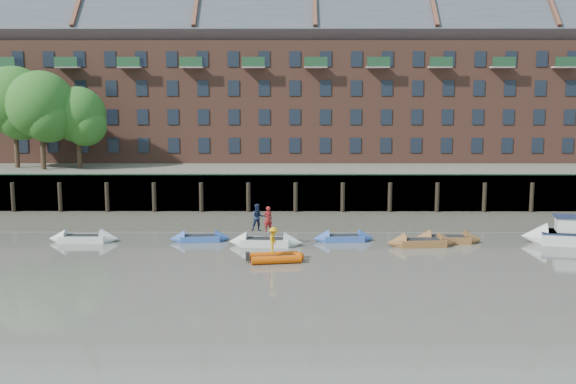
{
  "coord_description": "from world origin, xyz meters",
  "views": [
    {
      "loc": [
        -2.43,
        -34.59,
        9.9
      ],
      "look_at": [
        -2.6,
        12.0,
        3.2
      ],
      "focal_mm": 42.0,
      "sensor_mm": 36.0,
      "label": 1
    }
  ],
  "objects_px": {
    "rowboat_4": "(344,238)",
    "person_rower_b": "(258,217)",
    "rowboat_0": "(84,238)",
    "rib_tender": "(277,258)",
    "rowboat_5": "(422,242)",
    "rowboat_6": "(447,239)",
    "rowboat_2": "(200,238)",
    "person_rower_a": "(268,219)",
    "person_rib_crew": "(273,240)",
    "motor_launch": "(562,235)",
    "rowboat_3": "(265,242)"
  },
  "relations": [
    {
      "from": "rowboat_0",
      "to": "person_rower_a",
      "type": "distance_m",
      "value": 12.76
    },
    {
      "from": "rowboat_2",
      "to": "rowboat_5",
      "type": "xyz_separation_m",
      "value": [
        14.9,
        -1.4,
        0.03
      ]
    },
    {
      "from": "rowboat_5",
      "to": "motor_launch",
      "type": "distance_m",
      "value": 9.58
    },
    {
      "from": "rowboat_0",
      "to": "person_rib_crew",
      "type": "height_order",
      "value": "person_rib_crew"
    },
    {
      "from": "rowboat_3",
      "to": "person_rower_b",
      "type": "height_order",
      "value": "person_rower_b"
    },
    {
      "from": "rib_tender",
      "to": "person_rower_b",
      "type": "distance_m",
      "value": 4.94
    },
    {
      "from": "rowboat_4",
      "to": "rowboat_2",
      "type": "bearing_deg",
      "value": 175.28
    },
    {
      "from": "rowboat_0",
      "to": "rowboat_5",
      "type": "bearing_deg",
      "value": -3.07
    },
    {
      "from": "rowboat_3",
      "to": "rowboat_5",
      "type": "relative_size",
      "value": 1.05
    },
    {
      "from": "rib_tender",
      "to": "rowboat_5",
      "type": "bearing_deg",
      "value": 14.15
    },
    {
      "from": "rowboat_6",
      "to": "rib_tender",
      "type": "height_order",
      "value": "rowboat_6"
    },
    {
      "from": "rib_tender",
      "to": "person_rower_b",
      "type": "xyz_separation_m",
      "value": [
        -1.37,
        4.46,
        1.63
      ]
    },
    {
      "from": "rowboat_2",
      "to": "rowboat_4",
      "type": "xyz_separation_m",
      "value": [
        9.84,
        0.08,
        0.0
      ]
    },
    {
      "from": "rowboat_0",
      "to": "rib_tender",
      "type": "relative_size",
      "value": 1.41
    },
    {
      "from": "rowboat_2",
      "to": "person_rower_b",
      "type": "height_order",
      "value": "person_rower_b"
    },
    {
      "from": "rowboat_4",
      "to": "rowboat_6",
      "type": "xyz_separation_m",
      "value": [
        6.99,
        -0.43,
        0.02
      ]
    },
    {
      "from": "rowboat_2",
      "to": "person_rower_a",
      "type": "distance_m",
      "value": 5.17
    },
    {
      "from": "rowboat_5",
      "to": "person_rib_crew",
      "type": "height_order",
      "value": "person_rib_crew"
    },
    {
      "from": "motor_launch",
      "to": "rib_tender",
      "type": "bearing_deg",
      "value": 27.67
    },
    {
      "from": "rowboat_5",
      "to": "person_rib_crew",
      "type": "bearing_deg",
      "value": -160.9
    },
    {
      "from": "person_rower_a",
      "to": "person_rower_b",
      "type": "xyz_separation_m",
      "value": [
        -0.67,
        0.24,
        0.06
      ]
    },
    {
      "from": "rowboat_4",
      "to": "person_rower_a",
      "type": "bearing_deg",
      "value": -168.78
    },
    {
      "from": "rowboat_0",
      "to": "rib_tender",
      "type": "height_order",
      "value": "rowboat_0"
    },
    {
      "from": "rib_tender",
      "to": "person_rower_b",
      "type": "bearing_deg",
      "value": 97.2
    },
    {
      "from": "rowboat_4",
      "to": "motor_launch",
      "type": "xyz_separation_m",
      "value": [
        14.61,
        -0.77,
        0.41
      ]
    },
    {
      "from": "rowboat_3",
      "to": "person_rower_a",
      "type": "bearing_deg",
      "value": -24.72
    },
    {
      "from": "rowboat_4",
      "to": "motor_launch",
      "type": "relative_size",
      "value": 0.69
    },
    {
      "from": "rowboat_2",
      "to": "person_rower_a",
      "type": "relative_size",
      "value": 2.48
    },
    {
      "from": "motor_launch",
      "to": "person_rib_crew",
      "type": "bearing_deg",
      "value": 27.55
    },
    {
      "from": "rowboat_4",
      "to": "person_rower_b",
      "type": "relative_size",
      "value": 2.34
    },
    {
      "from": "rowboat_3",
      "to": "rowboat_0",
      "type": "bearing_deg",
      "value": 179.15
    },
    {
      "from": "rowboat_0",
      "to": "person_rib_crew",
      "type": "relative_size",
      "value": 2.97
    },
    {
      "from": "person_rib_crew",
      "to": "rib_tender",
      "type": "bearing_deg",
      "value": -76.33
    },
    {
      "from": "rowboat_4",
      "to": "person_rower_a",
      "type": "xyz_separation_m",
      "value": [
        -5.14,
        -1.51,
        1.6
      ]
    },
    {
      "from": "rowboat_5",
      "to": "rowboat_6",
      "type": "xyz_separation_m",
      "value": [
        1.92,
        1.05,
        -0.0
      ]
    },
    {
      "from": "rowboat_0",
      "to": "rowboat_5",
      "type": "xyz_separation_m",
      "value": [
        22.81,
        -1.18,
        -0.0
      ]
    },
    {
      "from": "rowboat_3",
      "to": "rowboat_2",
      "type": "bearing_deg",
      "value": 167.77
    },
    {
      "from": "person_rower_b",
      "to": "person_rib_crew",
      "type": "bearing_deg",
      "value": -89.35
    },
    {
      "from": "rowboat_0",
      "to": "rowboat_6",
      "type": "height_order",
      "value": "rowboat_0"
    },
    {
      "from": "rowboat_6",
      "to": "motor_launch",
      "type": "height_order",
      "value": "motor_launch"
    },
    {
      "from": "rowboat_0",
      "to": "rib_tender",
      "type": "distance_m",
      "value": 14.38
    },
    {
      "from": "rowboat_4",
      "to": "rowboat_5",
      "type": "xyz_separation_m",
      "value": [
        5.07,
        -1.48,
        0.03
      ]
    },
    {
      "from": "rowboat_5",
      "to": "motor_launch",
      "type": "relative_size",
      "value": 0.77
    },
    {
      "from": "rowboat_0",
      "to": "rowboat_5",
      "type": "height_order",
      "value": "rowboat_0"
    },
    {
      "from": "rowboat_0",
      "to": "motor_launch",
      "type": "xyz_separation_m",
      "value": [
        32.36,
        -0.47,
        0.39
      ]
    },
    {
      "from": "person_rower_b",
      "to": "rowboat_4",
      "type": "bearing_deg",
      "value": -1.35
    },
    {
      "from": "rowboat_5",
      "to": "rowboat_6",
      "type": "bearing_deg",
      "value": 23.98
    },
    {
      "from": "rowboat_2",
      "to": "rowboat_6",
      "type": "relative_size",
      "value": 0.9
    },
    {
      "from": "rowboat_6",
      "to": "rowboat_2",
      "type": "bearing_deg",
      "value": -178.62
    },
    {
      "from": "rowboat_0",
      "to": "rowboat_2",
      "type": "relative_size",
      "value": 1.11
    }
  ]
}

